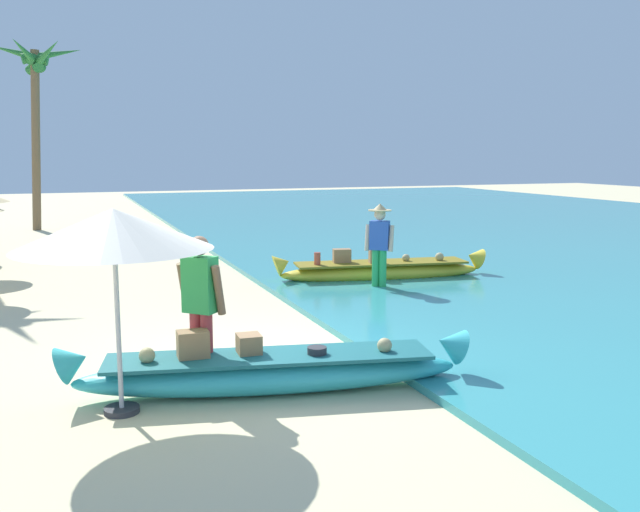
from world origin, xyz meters
name	(u,v)px	position (x,y,z in m)	size (l,w,h in m)	color
ground_plane	(262,359)	(0.00, 0.00, 0.00)	(80.00, 80.00, 0.00)	beige
sea	(610,238)	(13.30, 8.00, 0.05)	(24.00, 56.00, 0.10)	teal
boat_cyan_foreground	(269,371)	(-0.27, -1.21, 0.25)	(4.57, 1.53, 0.73)	#33B2BC
boat_yellow_midground	(380,270)	(3.77, 4.32, 0.25)	(4.56, 1.37, 0.72)	yellow
person_vendor_hatted	(380,241)	(3.31, 3.43, 0.98)	(0.55, 0.49, 1.70)	green
person_tourist_customer	(201,303)	(-0.94, -0.81, 0.99)	(0.53, 0.53, 1.75)	#B2383D
patio_umbrella_large	(114,230)	(-1.86, -1.27, 1.89)	(1.97, 1.97, 2.11)	#B7B7BC
palm_tree_tall_inland	(36,77)	(-2.90, 17.11, 5.14)	(3.01, 2.53, 6.37)	brown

